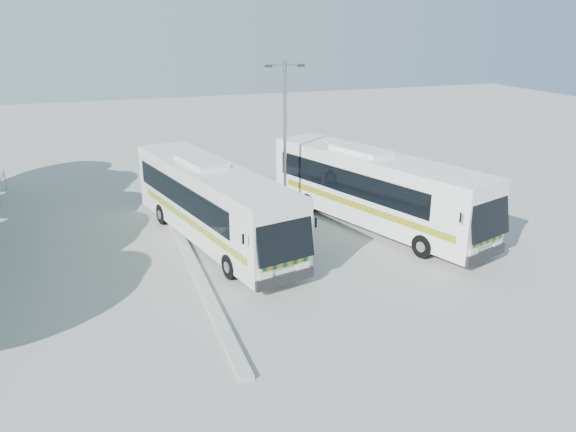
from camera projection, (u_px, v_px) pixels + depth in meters
name	position (u px, v px, depth m)	size (l,w,h in m)	color
ground	(264.00, 274.00, 20.34)	(100.00, 100.00, 0.00)	#989893
kerb_divider	(191.00, 260.00, 21.37)	(0.40, 16.00, 0.15)	#B2B2AD
coach_main	(212.00, 202.00, 22.80)	(4.71, 11.48, 3.13)	silver
coach_adjacent	(375.00, 188.00, 24.51)	(5.78, 11.65, 3.20)	white
lamppost	(285.00, 134.00, 24.91)	(1.73, 0.42, 7.07)	gray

